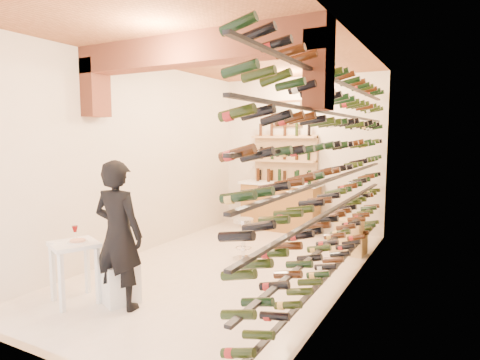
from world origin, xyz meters
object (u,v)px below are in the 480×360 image
(wine_rack, at_px, (333,169))
(back_counter, at_px, (280,205))
(white_stool, at_px, (120,283))
(chrome_barstool, at_px, (243,236))
(tasting_table, at_px, (74,253))
(person, at_px, (118,235))
(crate_lower, at_px, (349,244))

(wine_rack, bearing_deg, back_counter, 124.66)
(white_stool, distance_m, chrome_barstool, 2.24)
(wine_rack, relative_size, tasting_table, 6.44)
(person, xyz_separation_m, chrome_barstool, (0.41, 2.29, -0.47))
(wine_rack, xyz_separation_m, chrome_barstool, (-1.54, 0.43, -1.16))
(wine_rack, relative_size, back_counter, 3.35)
(back_counter, relative_size, person, 0.99)
(back_counter, relative_size, crate_lower, 3.12)
(crate_lower, bearing_deg, chrome_barstool, -140.86)
(tasting_table, relative_size, chrome_barstool, 1.33)
(crate_lower, bearing_deg, tasting_table, -123.83)
(white_stool, relative_size, person, 0.28)
(back_counter, distance_m, person, 4.52)
(white_stool, xyz_separation_m, chrome_barstool, (0.52, 2.18, 0.15))
(tasting_table, bearing_deg, back_counter, 105.82)
(chrome_barstool, bearing_deg, white_stool, -103.41)
(back_counter, distance_m, crate_lower, 2.04)
(wine_rack, relative_size, white_stool, 11.91)
(person, bearing_deg, chrome_barstool, -104.89)
(tasting_table, relative_size, white_stool, 1.85)
(chrome_barstool, distance_m, crate_lower, 1.83)
(back_counter, relative_size, white_stool, 3.55)
(back_counter, relative_size, chrome_barstool, 2.55)
(tasting_table, distance_m, person, 0.65)
(tasting_table, xyz_separation_m, white_stool, (0.47, 0.25, -0.36))
(white_stool, relative_size, crate_lower, 0.88)
(wine_rack, distance_m, crate_lower, 2.10)
(wine_rack, xyz_separation_m, person, (-1.95, -1.86, -0.69))
(tasting_table, bearing_deg, person, 37.98)
(tasting_table, height_order, white_stool, tasting_table)
(white_stool, bearing_deg, crate_lower, 59.90)
(person, distance_m, chrome_barstool, 2.37)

